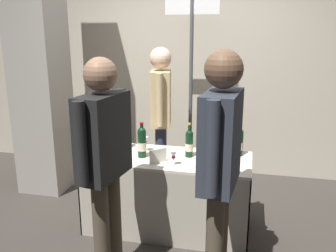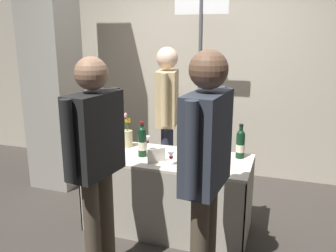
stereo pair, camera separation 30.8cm
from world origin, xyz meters
name	(u,v)px [view 2 (the right image)]	position (x,y,z in m)	size (l,w,h in m)	color
ground_plane	(168,227)	(0.00, 0.00, 0.00)	(12.00, 12.00, 0.00)	#38332D
back_partition	(208,77)	(0.00, 1.66, 1.28)	(7.57, 0.12, 2.56)	#B2A893
concrete_pillar	(50,47)	(-1.65, 0.61, 1.69)	(0.52, 0.52, 3.38)	gray
tasting_table	(168,180)	(0.00, 0.00, 0.50)	(1.54, 0.67, 0.73)	beige
featured_wine_bottle	(142,141)	(-0.24, -0.05, 0.88)	(0.08, 0.08, 0.33)	black
display_bottle_0	(106,145)	(-0.53, -0.21, 0.85)	(0.08, 0.08, 0.30)	#38230F
display_bottle_1	(212,142)	(0.38, 0.16, 0.87)	(0.07, 0.07, 0.31)	black
display_bottle_2	(205,150)	(0.38, -0.13, 0.88)	(0.07, 0.07, 0.33)	black
display_bottle_3	(189,144)	(0.19, 0.06, 0.86)	(0.07, 0.07, 0.32)	black
display_bottle_4	(240,143)	(0.64, 0.19, 0.87)	(0.08, 0.08, 0.32)	black
display_bottle_5	(101,138)	(-0.67, -0.05, 0.87)	(0.07, 0.07, 0.33)	#38230F
wine_glass_near_vendor	(110,139)	(-0.65, 0.09, 0.82)	(0.08, 0.08, 0.13)	silver
wine_glass_mid	(147,140)	(-0.26, 0.11, 0.83)	(0.07, 0.07, 0.15)	silver
wine_glass_near_taster	(171,156)	(0.09, -0.20, 0.82)	(0.07, 0.07, 0.13)	silver
flower_vase	(127,137)	(-0.49, 0.17, 0.83)	(0.10, 0.10, 0.36)	tan
brochure_stand	(157,156)	(-0.05, -0.17, 0.79)	(0.17, 0.01, 0.13)	silver
vendor_presenter	(167,110)	(-0.24, 0.69, 1.02)	(0.28, 0.54, 1.71)	#2D3347
taster_foreground_right	(95,150)	(-0.27, -0.84, 1.03)	(0.27, 0.61, 1.70)	#4C4233
taster_foreground_left	(206,158)	(0.55, -0.86, 1.08)	(0.25, 0.65, 1.76)	#4C4233
booth_signpost	(200,71)	(0.03, 1.09, 1.42)	(0.62, 0.04, 2.26)	#47474C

